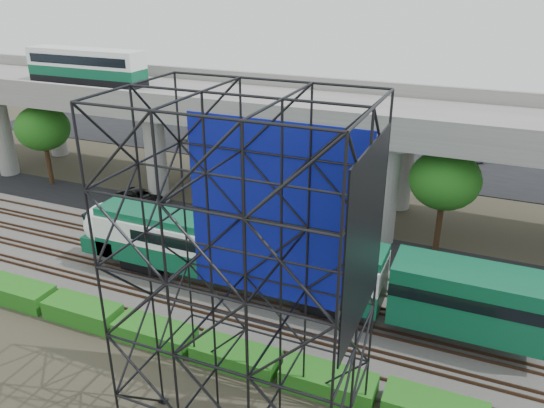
% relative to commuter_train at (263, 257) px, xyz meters
% --- Properties ---
extents(ground, '(140.00, 140.00, 0.00)m').
position_rel_commuter_train_xyz_m(ground, '(-4.79, -2.00, -2.88)').
color(ground, '#474233').
rests_on(ground, ground).
extents(ballast_bed, '(90.00, 12.00, 0.20)m').
position_rel_commuter_train_xyz_m(ballast_bed, '(-4.79, 0.00, -2.78)').
color(ballast_bed, slate).
rests_on(ballast_bed, ground).
extents(service_road, '(90.00, 5.00, 0.08)m').
position_rel_commuter_train_xyz_m(service_road, '(-4.79, 8.50, -2.84)').
color(service_road, black).
rests_on(service_road, ground).
extents(parking_lot, '(90.00, 18.00, 0.08)m').
position_rel_commuter_train_xyz_m(parking_lot, '(-4.79, 32.00, -2.84)').
color(parking_lot, black).
rests_on(parking_lot, ground).
extents(harbor_water, '(140.00, 40.00, 0.03)m').
position_rel_commuter_train_xyz_m(harbor_water, '(-4.79, 54.00, -2.87)').
color(harbor_water, slate).
rests_on(harbor_water, ground).
extents(rail_tracks, '(90.00, 9.52, 0.16)m').
position_rel_commuter_train_xyz_m(rail_tracks, '(-4.79, -0.00, -2.60)').
color(rail_tracks, '#472D1E').
rests_on(rail_tracks, ballast_bed).
extents(commuter_train, '(29.30, 3.06, 4.30)m').
position_rel_commuter_train_xyz_m(commuter_train, '(0.00, 0.00, 0.00)').
color(commuter_train, black).
rests_on(commuter_train, rail_tracks).
extents(overpass, '(80.00, 12.00, 12.40)m').
position_rel_commuter_train_xyz_m(overpass, '(-6.21, 14.00, 5.33)').
color(overpass, '#9E9B93').
rests_on(overpass, ground).
extents(scaffold_tower, '(9.36, 6.36, 15.00)m').
position_rel_commuter_train_xyz_m(scaffold_tower, '(3.68, -9.98, 4.59)').
color(scaffold_tower, black).
rests_on(scaffold_tower, ground).
extents(hedge_strip, '(34.60, 1.80, 1.20)m').
position_rel_commuter_train_xyz_m(hedge_strip, '(-3.79, -6.30, -2.32)').
color(hedge_strip, '#166016').
rests_on(hedge_strip, ground).
extents(trees, '(40.94, 16.94, 7.69)m').
position_rel_commuter_train_xyz_m(trees, '(-9.46, 14.17, 2.69)').
color(trees, '#382314').
rests_on(trees, ground).
extents(suv, '(5.19, 3.17, 1.34)m').
position_rel_commuter_train_xyz_m(suv, '(-15.71, 9.03, -2.13)').
color(suv, black).
rests_on(suv, service_road).
extents(parked_cars, '(35.08, 9.63, 1.28)m').
position_rel_commuter_train_xyz_m(parked_cars, '(-4.63, 31.72, -2.19)').
color(parked_cars, white).
rests_on(parked_cars, parking_lot).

